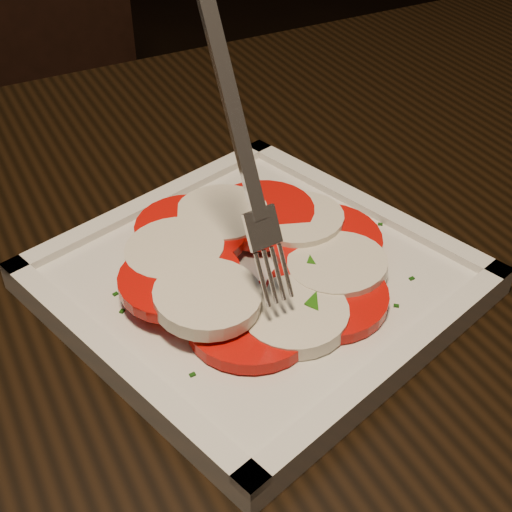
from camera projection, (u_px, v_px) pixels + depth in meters
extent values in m
cube|color=black|center=(258.00, 300.00, 0.51)|extent=(1.29, 0.94, 0.04)
cylinder|color=black|center=(451.00, 247.00, 1.18)|extent=(0.06, 0.06, 0.71)
cube|color=black|center=(43.00, 160.00, 1.21)|extent=(0.51, 0.51, 0.04)
cylinder|color=black|center=(184.00, 308.00, 1.28)|extent=(0.04, 0.04, 0.41)
cylinder|color=black|center=(137.00, 203.00, 1.54)|extent=(0.04, 0.04, 0.41)
cube|color=silver|center=(256.00, 282.00, 0.48)|extent=(0.28, 0.28, 0.01)
cylinder|color=#C60604|center=(251.00, 325.00, 0.43)|extent=(0.08, 0.08, 0.01)
cylinder|color=beige|center=(295.00, 316.00, 0.44)|extent=(0.07, 0.07, 0.01)
cylinder|color=#C60604|center=(327.00, 296.00, 0.45)|extent=(0.08, 0.08, 0.01)
cylinder|color=beige|center=(337.00, 267.00, 0.47)|extent=(0.07, 0.07, 0.02)
cylinder|color=#C60604|center=(326.00, 241.00, 0.49)|extent=(0.08, 0.08, 0.01)
cylinder|color=beige|center=(298.00, 221.00, 0.51)|extent=(0.07, 0.07, 0.01)
cylinder|color=#C60604|center=(260.00, 214.00, 0.52)|extent=(0.08, 0.08, 0.01)
cylinder|color=beige|center=(222.00, 216.00, 0.51)|extent=(0.07, 0.07, 0.01)
cylinder|color=#C60604|center=(191.00, 231.00, 0.49)|extent=(0.08, 0.08, 0.01)
cylinder|color=beige|center=(175.00, 252.00, 0.47)|extent=(0.07, 0.07, 0.01)
cylinder|color=#C60604|center=(180.00, 278.00, 0.45)|extent=(0.08, 0.08, 0.01)
cylinder|color=beige|center=(207.00, 298.00, 0.43)|extent=(0.07, 0.07, 0.02)
cube|color=#225F10|center=(290.00, 222.00, 0.51)|extent=(0.03, 0.02, 0.00)
cube|color=#225F10|center=(315.00, 240.00, 0.49)|extent=(0.03, 0.02, 0.00)
cube|color=#225F10|center=(257.00, 209.00, 0.52)|extent=(0.02, 0.03, 0.00)
cube|color=#225F10|center=(322.00, 241.00, 0.49)|extent=(0.03, 0.02, 0.00)
cube|color=#225F10|center=(278.00, 226.00, 0.50)|extent=(0.03, 0.04, 0.00)
cube|color=#225F10|center=(320.00, 249.00, 0.48)|extent=(0.01, 0.03, 0.00)
cube|color=#225F10|center=(170.00, 294.00, 0.45)|extent=(0.02, 0.03, 0.00)
cube|color=#225F10|center=(320.00, 252.00, 0.48)|extent=(0.03, 0.03, 0.00)
cube|color=#225F10|center=(291.00, 227.00, 0.50)|extent=(0.03, 0.04, 0.00)
cube|color=#225F10|center=(322.00, 296.00, 0.45)|extent=(0.03, 0.02, 0.00)
cube|color=#0F3609|center=(412.00, 279.00, 0.47)|extent=(0.00, 0.00, 0.00)
cube|color=#0F3609|center=(192.00, 375.00, 0.41)|extent=(0.00, 0.00, 0.00)
cube|color=#0F3609|center=(116.00, 294.00, 0.46)|extent=(0.00, 0.00, 0.00)
cube|color=#0F3609|center=(254.00, 362.00, 0.42)|extent=(0.00, 0.00, 0.00)
cube|color=#0F3609|center=(135.00, 253.00, 0.50)|extent=(0.00, 0.00, 0.00)
cube|color=#0F3609|center=(303.00, 356.00, 0.42)|extent=(0.00, 0.00, 0.00)
cube|color=#0F3609|center=(264.00, 210.00, 0.54)|extent=(0.00, 0.00, 0.00)
cube|color=#0F3609|center=(380.00, 224.00, 0.52)|extent=(0.00, 0.00, 0.00)
cube|color=#0F3609|center=(134.00, 304.00, 0.45)|extent=(0.00, 0.00, 0.00)
cube|color=#0F3609|center=(332.00, 207.00, 0.54)|extent=(0.00, 0.00, 0.00)
cube|color=#0F3609|center=(136.00, 307.00, 0.45)|extent=(0.00, 0.00, 0.00)
cube|color=#0F3609|center=(260.00, 210.00, 0.54)|extent=(0.00, 0.00, 0.00)
cube|color=#0F3609|center=(367.00, 278.00, 0.48)|extent=(0.00, 0.00, 0.00)
cube|color=#0F3609|center=(122.00, 311.00, 0.45)|extent=(0.00, 0.00, 0.00)
cube|color=#0F3609|center=(128.00, 292.00, 0.46)|extent=(0.00, 0.00, 0.00)
cube|color=#0F3609|center=(300.00, 211.00, 0.54)|extent=(0.00, 0.00, 0.00)
cube|color=#0F3609|center=(229.00, 208.00, 0.54)|extent=(0.00, 0.00, 0.00)
cube|color=#0F3609|center=(377.00, 320.00, 0.44)|extent=(0.00, 0.00, 0.00)
cube|color=#0F3609|center=(396.00, 306.00, 0.45)|extent=(0.00, 0.00, 0.00)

